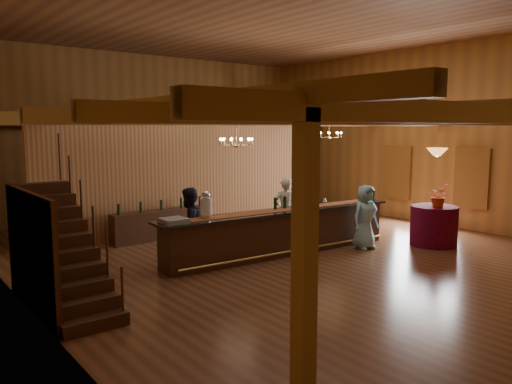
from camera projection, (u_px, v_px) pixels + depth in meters
floor at (282, 250)px, 12.35m from camera, size 14.00×14.00×0.00m
ceiling at (283, 20)px, 11.65m from camera, size 14.00×14.00×0.00m
wall_back at (151, 135)px, 17.46m from camera, size 12.00×0.10×5.50m
wall_left at (12, 143)px, 8.32m from camera, size 0.10×14.00×5.50m
wall_right at (426, 136)px, 15.67m from camera, size 0.10×14.00×5.50m
beam_grid at (269, 118)px, 12.33m from camera, size 11.90×13.90×0.39m
support_posts at (296, 188)px, 11.76m from camera, size 9.20×10.20×3.20m
partition_wall at (191, 178)px, 14.58m from camera, size 9.00×0.18×3.10m
window_right_front at (472, 178)px, 14.55m from camera, size 0.12×1.05×1.75m
window_right_back at (397, 172)px, 16.58m from camera, size 0.12×1.05×1.75m
staircase at (65, 249)px, 8.31m from camera, size 1.00×2.80×2.00m
backroom_boxes at (165, 204)px, 16.39m from camera, size 4.10×0.60×1.10m
tasting_bar at (282, 232)px, 11.91m from camera, size 6.42×1.23×1.08m
beverage_dispenser at (206, 205)px, 10.72m from camera, size 0.26×0.26×0.60m
glass_rack_tray at (174, 221)px, 10.22m from camera, size 0.50×0.50×0.10m
raffle_drum at (367, 194)px, 13.36m from camera, size 0.34×0.24×0.30m
bar_bottle_0 at (275, 204)px, 11.86m from camera, size 0.07×0.07×0.30m
bar_bottle_1 at (285, 203)px, 12.02m from camera, size 0.07×0.07×0.30m
bar_bottle_2 at (295, 201)px, 12.20m from camera, size 0.07×0.07×0.30m
backbar_shelf at (162, 224)px, 13.55m from camera, size 2.83×0.46×0.79m
round_table at (434, 226)px, 12.81m from camera, size 1.18×1.18×1.02m
chandelier_left at (236, 141)px, 12.20m from camera, size 0.80×0.80×0.68m
chandelier_right at (329, 135)px, 15.83m from camera, size 0.80×0.80×0.56m
pendant_lamp at (437, 152)px, 12.57m from camera, size 0.52×0.52×0.90m
bartender at (285, 211)px, 12.96m from camera, size 0.74×0.63×1.72m
staff_second at (189, 225)px, 11.13m from camera, size 1.00×0.90×1.69m
guest at (365, 217)px, 12.41m from camera, size 0.83×0.58×1.61m
floor_plant at (282, 195)px, 17.29m from camera, size 0.90×0.82×1.35m
table_flowers at (438, 196)px, 12.52m from camera, size 0.67×0.63×0.59m
table_vase at (436, 199)px, 12.84m from camera, size 0.16×0.16×0.31m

